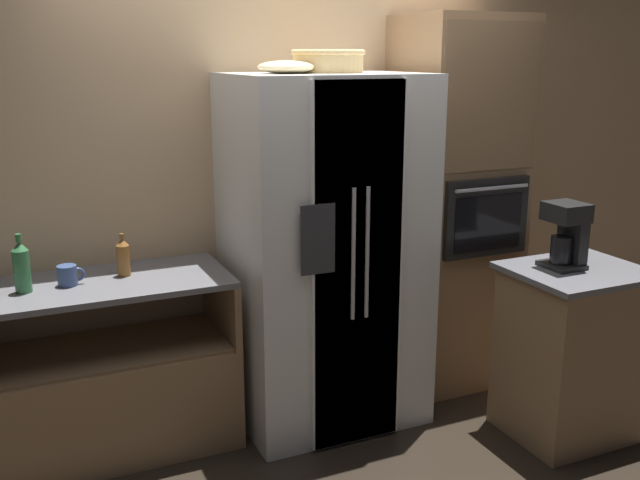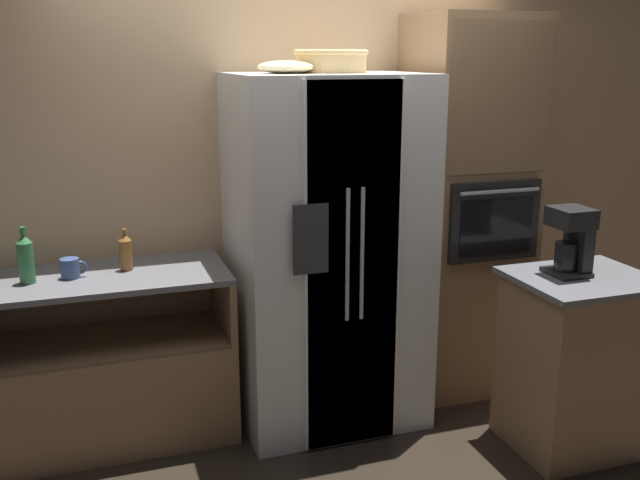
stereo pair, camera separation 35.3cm
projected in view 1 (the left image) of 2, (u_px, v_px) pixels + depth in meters
ground_plane at (305, 417)px, 4.02m from camera, size 20.00×20.00×0.00m
wall_back at (272, 160)px, 4.08m from camera, size 12.00×0.06×2.80m
counter_left at (79, 395)px, 3.59m from camera, size 1.52×0.61×0.90m
refrigerator at (325, 252)px, 3.86m from camera, size 0.98×0.83×1.89m
wall_oven at (455, 206)px, 4.28m from camera, size 0.67×0.65×2.20m
island_counter at (571, 352)px, 3.76m from camera, size 0.68×0.58×0.92m
wicker_basket at (328, 60)px, 3.65m from camera, size 0.38×0.38×0.12m
fruit_bowl at (286, 67)px, 3.48m from camera, size 0.28×0.28×0.06m
bottle_tall at (22, 267)px, 3.31m from camera, size 0.08×0.08×0.28m
bottle_short at (123, 257)px, 3.57m from camera, size 0.07×0.07×0.22m
mug at (68, 275)px, 3.43m from camera, size 0.13×0.09×0.10m
coffee_maker at (568, 232)px, 3.63m from camera, size 0.18×0.19×0.34m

